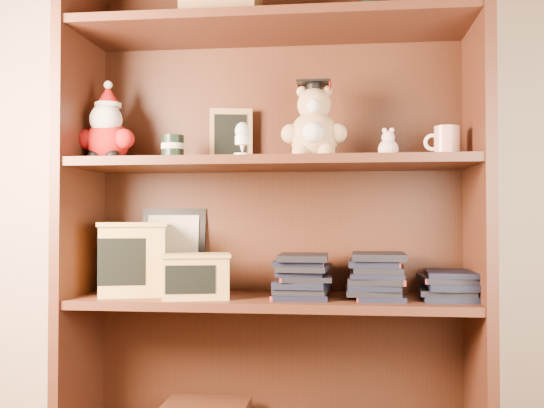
{
  "coord_description": "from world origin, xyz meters",
  "views": [
    {
      "loc": [
        0.16,
        -0.54,
        0.78
      ],
      "look_at": [
        -0.05,
        1.3,
        0.82
      ],
      "focal_mm": 42.0,
      "sensor_mm": 36.0,
      "label": 1
    }
  ],
  "objects": [
    {
      "name": "bookcase",
      "position": [
        -0.06,
        1.36,
        0.78
      ],
      "size": [
        1.2,
        0.35,
        1.6
      ],
      "color": "#482214",
      "rests_on": "ground"
    },
    {
      "name": "shelf_lower",
      "position": [
        -0.05,
        1.3,
        0.54
      ],
      "size": [
        1.14,
        0.33,
        0.02
      ],
      "color": "#482214",
      "rests_on": "ground"
    },
    {
      "name": "shelf_upper",
      "position": [
        -0.05,
        1.3,
        0.94
      ],
      "size": [
        1.14,
        0.33,
        0.02
      ],
      "color": "#482214",
      "rests_on": "ground"
    },
    {
      "name": "santa_plush",
      "position": [
        -0.55,
        1.3,
        1.04
      ],
      "size": [
        0.18,
        0.13,
        0.25
      ],
      "color": "#A50F0F",
      "rests_on": "shelf_upper"
    },
    {
      "name": "teachers_tin",
      "position": [
        -0.35,
        1.31,
        0.99
      ],
      "size": [
        0.07,
        0.07,
        0.08
      ],
      "color": "black",
      "rests_on": "shelf_upper"
    },
    {
      "name": "chalkboard_plaque",
      "position": [
        -0.2,
        1.42,
        1.03
      ],
      "size": [
        0.13,
        0.09,
        0.17
      ],
      "color": "#9E7547",
      "rests_on": "shelf_upper"
    },
    {
      "name": "egg_cup",
      "position": [
        -0.13,
        1.23,
        1.0
      ],
      "size": [
        0.05,
        0.05,
        0.1
      ],
      "color": "white",
      "rests_on": "shelf_upper"
    },
    {
      "name": "grad_teddy_bear",
      "position": [
        0.07,
        1.3,
        1.04
      ],
      "size": [
        0.19,
        0.16,
        0.23
      ],
      "color": "tan",
      "rests_on": "shelf_upper"
    },
    {
      "name": "pink_figurine",
      "position": [
        0.28,
        1.3,
        0.98
      ],
      "size": [
        0.06,
        0.06,
        0.09
      ],
      "color": "beige",
      "rests_on": "shelf_upper"
    },
    {
      "name": "teacher_mug",
      "position": [
        0.44,
        1.3,
        0.99
      ],
      "size": [
        0.1,
        0.07,
        0.09
      ],
      "color": "silver",
      "rests_on": "shelf_upper"
    },
    {
      "name": "certificate_frame",
      "position": [
        -0.39,
        1.44,
        0.68
      ],
      "size": [
        0.21,
        0.05,
        0.26
      ],
      "color": "black",
      "rests_on": "shelf_lower"
    },
    {
      "name": "treats_box",
      "position": [
        -0.47,
        1.3,
        0.66
      ],
      "size": [
        0.25,
        0.25,
        0.22
      ],
      "color": "tan",
      "rests_on": "shelf_lower"
    },
    {
      "name": "pencils_box",
      "position": [
        -0.27,
        1.24,
        0.61
      ],
      "size": [
        0.22,
        0.18,
        0.13
      ],
      "color": "tan",
      "rests_on": "shelf_lower"
    },
    {
      "name": "book_stack_left",
      "position": [
        0.04,
        1.3,
        0.61
      ],
      "size": [
        0.14,
        0.2,
        0.13
      ],
      "color": "black",
      "rests_on": "shelf_lower"
    },
    {
      "name": "book_stack_mid",
      "position": [
        0.24,
        1.3,
        0.61
      ],
      "size": [
        0.14,
        0.2,
        0.13
      ],
      "color": "black",
      "rests_on": "shelf_lower"
    },
    {
      "name": "book_stack_right",
      "position": [
        0.45,
        1.3,
        0.59
      ],
      "size": [
        0.14,
        0.2,
        0.08
      ],
      "color": "black",
      "rests_on": "shelf_lower"
    }
  ]
}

